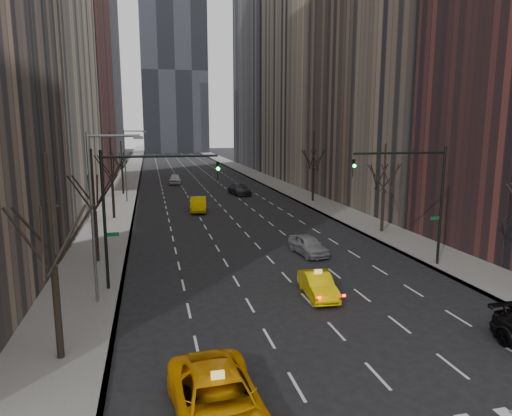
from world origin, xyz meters
TOP-DOWN VIEW (x-y plane):
  - ground at (0.00, 0.00)m, footprint 400.00×400.00m
  - sidewalk_left at (-12.25, 70.00)m, footprint 4.50×320.00m
  - sidewalk_right at (12.25, 70.00)m, footprint 4.50×320.00m
  - bld_left_far at (-21.50, 66.00)m, footprint 14.00×28.00m
  - bld_left_deep at (-21.50, 96.00)m, footprint 14.00×30.00m
  - bld_right_far at (21.50, 64.00)m, footprint 14.00×28.00m
  - bld_right_deep at (21.50, 95.00)m, footprint 14.00×30.00m
  - tree_lw_a at (-12.00, 4.00)m, footprint 3.36×3.50m
  - tree_lw_b at (-12.00, 18.00)m, footprint 3.36×3.50m
  - tree_lw_c at (-12.00, 34.00)m, footprint 3.36×3.50m
  - tree_lw_d at (-12.00, 52.00)m, footprint 3.36×3.50m
  - tree_rw_b at (12.00, 22.00)m, footprint 3.36×3.50m
  - tree_rw_c at (12.00, 40.00)m, footprint 3.36×3.50m
  - traffic_mast_left at (-9.11, 12.00)m, footprint 6.69×0.39m
  - traffic_mast_right at (9.11, 12.00)m, footprint 6.69×0.39m
  - streetlight_near at (-10.84, 10.00)m, footprint 2.83×0.22m
  - streetlight_far at (-10.84, 45.00)m, footprint 2.83×0.22m
  - taxi_suv at (-6.36, -1.60)m, footprint 3.08×6.15m
  - taxi_sedan at (0.74, 8.41)m, footprint 1.72×4.16m
  - silver_sedan_ahead at (3.12, 16.75)m, footprint 2.28×4.47m
  - far_taxi at (-3.01, 36.36)m, footprint 2.29×5.16m
  - far_suv_grey at (4.07, 48.43)m, footprint 2.85×5.67m
  - far_car_white at (-4.07, 63.18)m, footprint 2.46×5.10m

SIDE VIEW (x-z plane):
  - ground at x=0.00m, z-range 0.00..0.00m
  - sidewalk_left at x=-12.25m, z-range 0.00..0.15m
  - sidewalk_right at x=12.25m, z-range 0.00..0.15m
  - taxi_sedan at x=0.74m, z-range 0.00..1.34m
  - silver_sedan_ahead at x=3.12m, z-range 0.00..1.46m
  - far_suv_grey at x=4.07m, z-range 0.00..1.58m
  - far_taxi at x=-3.01m, z-range 0.00..1.65m
  - taxi_suv at x=-6.36m, z-range 0.00..1.67m
  - far_car_white at x=-4.07m, z-range 0.00..1.68m
  - tree_lw_d at x=-12.00m, z-range -0.12..7.24m
  - tree_lw_b at x=-12.00m, z-range -0.19..7.63m
  - tree_rw_b at x=12.00m, z-range -0.19..7.63m
  - tree_lw_a at x=-12.00m, z-range -0.26..8.02m
  - tree_lw_c at x=-12.00m, z-range -0.33..8.41m
  - tree_rw_c at x=12.00m, z-range -0.33..8.41m
  - traffic_mast_left at x=-9.11m, z-range 1.49..9.49m
  - traffic_mast_right at x=9.11m, z-range 1.49..9.49m
  - streetlight_near at x=-10.84m, z-range 1.12..10.12m
  - streetlight_far at x=-10.84m, z-range 1.12..10.12m
  - bld_left_far at x=-21.50m, z-range 0.00..44.00m
  - bld_right_far at x=21.50m, z-range 0.00..50.00m
  - bld_right_deep at x=21.50m, z-range 0.00..58.00m
  - bld_left_deep at x=-21.50m, z-range 0.00..60.00m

